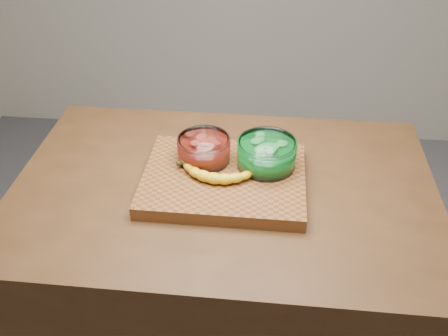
# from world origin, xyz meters

# --- Properties ---
(counter) EXTENTS (1.20, 0.80, 0.90)m
(counter) POSITION_xyz_m (0.00, 0.00, 0.45)
(counter) COLOR #482B15
(counter) RESTS_ON ground
(cutting_board) EXTENTS (0.45, 0.35, 0.04)m
(cutting_board) POSITION_xyz_m (0.00, 0.00, 0.92)
(cutting_board) COLOR brown
(cutting_board) RESTS_ON counter
(bowl_red) EXTENTS (0.15, 0.15, 0.07)m
(bowl_red) POSITION_xyz_m (-0.06, 0.06, 0.97)
(bowl_red) COLOR white
(bowl_red) RESTS_ON cutting_board
(bowl_green) EXTENTS (0.17, 0.17, 0.08)m
(bowl_green) POSITION_xyz_m (0.11, 0.05, 0.98)
(bowl_green) COLOR white
(bowl_green) RESTS_ON cutting_board
(banana) EXTENTS (0.25, 0.12, 0.04)m
(banana) POSITION_xyz_m (-0.02, -0.01, 0.96)
(banana) COLOR yellow
(banana) RESTS_ON cutting_board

